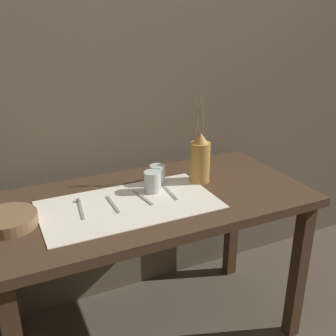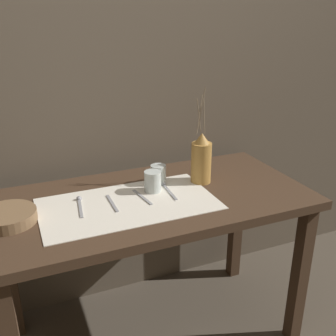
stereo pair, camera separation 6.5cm
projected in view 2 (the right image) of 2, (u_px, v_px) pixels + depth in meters
ground_plane at (154, 334)px, 1.97m from camera, size 12.00×12.00×0.00m
stone_wall_back at (118, 80)px, 1.91m from camera, size 7.00×0.06×2.40m
wooden_table at (152, 218)px, 1.73m from camera, size 1.37×0.67×0.77m
linen_cloth at (129, 204)px, 1.62m from camera, size 0.72×0.39×0.00m
pitcher_with_flowers at (201, 160)px, 1.80m from camera, size 0.09×0.09×0.44m
wooden_bowl at (7, 217)px, 1.47m from camera, size 0.21×0.21×0.04m
glass_tumbler_near at (153, 181)px, 1.72m from camera, size 0.07×0.07×0.09m
glass_tumbler_far at (158, 174)px, 1.80m from camera, size 0.07×0.07×0.09m
spoon_outer at (79, 202)px, 1.62m from camera, size 0.04×0.17×0.02m
fork_inner at (112, 203)px, 1.62m from camera, size 0.01×0.16×0.00m
fork_outer at (142, 197)px, 1.67m from camera, size 0.04×0.16×0.00m
spoon_inner at (166, 187)px, 1.77m from camera, size 0.03×0.17×0.02m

